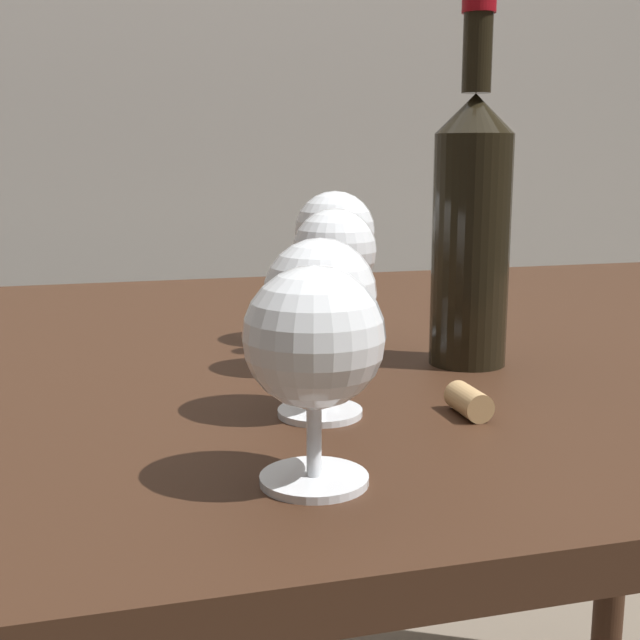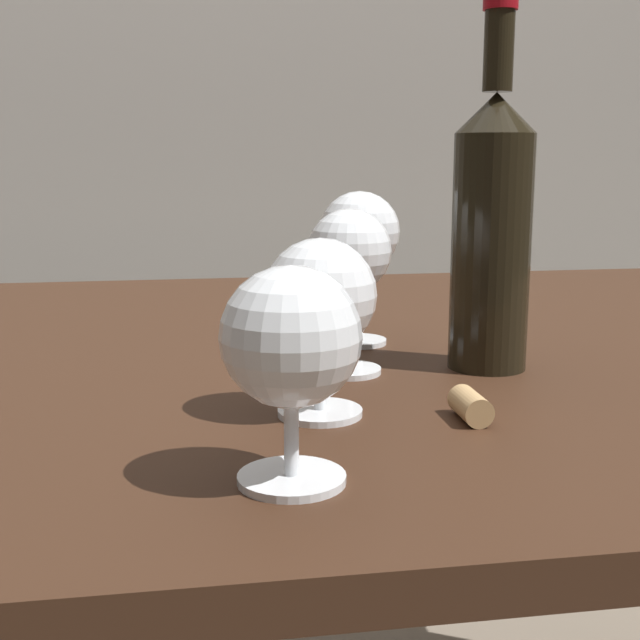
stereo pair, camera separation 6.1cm
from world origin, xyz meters
The scene contains 7 objects.
dining_table centered at (0.00, 0.00, 0.68)m, with size 1.56×0.97×0.76m.
wine_glass_chardonnay centered at (-0.06, -0.37, 0.85)m, with size 0.08×0.08×0.13m.
wine_glass_white centered at (-0.02, -0.24, 0.85)m, with size 0.08×0.08×0.13m.
wine_glass_merlot centered at (0.02, -0.12, 0.87)m, with size 0.07×0.07×0.15m.
wine_glass_port centered at (0.05, -0.01, 0.87)m, with size 0.08×0.08×0.16m.
wine_bottle centered at (0.15, -0.12, 0.89)m, with size 0.07×0.07×0.32m.
cork centered at (0.08, -0.27, 0.77)m, with size 0.02×0.02×0.04m, color tan.
Camera 2 is at (-0.12, -0.83, 0.96)m, focal length 46.91 mm.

